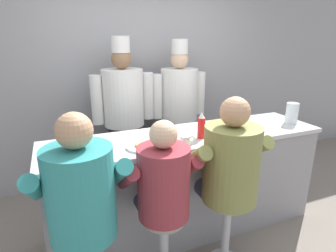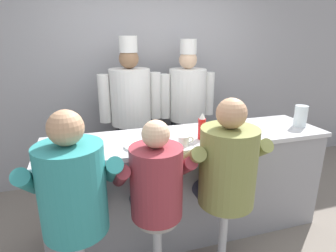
{
  "view_description": "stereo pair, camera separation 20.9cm",
  "coord_description": "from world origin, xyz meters",
  "px_view_note": "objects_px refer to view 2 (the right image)",
  "views": [
    {
      "loc": [
        -1.1,
        -1.87,
        1.88
      ],
      "look_at": [
        -0.21,
        0.3,
        1.13
      ],
      "focal_mm": 30.0,
      "sensor_mm": 36.0,
      "label": 1
    },
    {
      "loc": [
        -0.9,
        -1.94,
        1.88
      ],
      "look_at": [
        -0.21,
        0.3,
        1.13
      ],
      "focal_mm": 30.0,
      "sensor_mm": 36.0,
      "label": 2
    }
  ],
  "objects_px": {
    "water_pitcher_clear": "(301,116)",
    "cook_in_whites_far": "(187,107)",
    "mustard_bottle_yellow": "(228,127)",
    "diner_seated_teal": "(73,191)",
    "ketchup_bottle_red": "(202,127)",
    "diner_seated_olive": "(225,169)",
    "coffee_mug_white": "(184,141)",
    "diner_seated_maroon": "(155,186)",
    "hot_sauce_bottle_orange": "(240,125)",
    "cook_in_whites_near": "(131,110)",
    "cereal_bowl": "(92,150)",
    "breakfast_plate": "(139,145)",
    "coffee_mug_tan": "(159,132)"
  },
  "relations": [
    {
      "from": "breakfast_plate",
      "to": "diner_seated_teal",
      "type": "distance_m",
      "value": 0.65
    },
    {
      "from": "breakfast_plate",
      "to": "coffee_mug_white",
      "type": "height_order",
      "value": "coffee_mug_white"
    },
    {
      "from": "ketchup_bottle_red",
      "to": "mustard_bottle_yellow",
      "type": "bearing_deg",
      "value": -20.36
    },
    {
      "from": "coffee_mug_tan",
      "to": "diner_seated_maroon",
      "type": "distance_m",
      "value": 0.64
    },
    {
      "from": "diner_seated_teal",
      "to": "cook_in_whites_far",
      "type": "distance_m",
      "value": 2.05
    },
    {
      "from": "hot_sauce_bottle_orange",
      "to": "diner_seated_teal",
      "type": "height_order",
      "value": "diner_seated_teal"
    },
    {
      "from": "coffee_mug_white",
      "to": "cook_in_whites_near",
      "type": "distance_m",
      "value": 1.21
    },
    {
      "from": "diner_seated_teal",
      "to": "diner_seated_olive",
      "type": "xyz_separation_m",
      "value": [
        1.12,
        0.0,
        0.0
      ]
    },
    {
      "from": "water_pitcher_clear",
      "to": "cook_in_whites_far",
      "type": "bearing_deg",
      "value": 127.43
    },
    {
      "from": "cook_in_whites_near",
      "to": "cook_in_whites_far",
      "type": "relative_size",
      "value": 1.02
    },
    {
      "from": "diner_seated_teal",
      "to": "mustard_bottle_yellow",
      "type": "bearing_deg",
      "value": 13.84
    },
    {
      "from": "mustard_bottle_yellow",
      "to": "diner_seated_olive",
      "type": "bearing_deg",
      "value": -119.32
    },
    {
      "from": "hot_sauce_bottle_orange",
      "to": "diner_seated_olive",
      "type": "height_order",
      "value": "diner_seated_olive"
    },
    {
      "from": "water_pitcher_clear",
      "to": "mustard_bottle_yellow",
      "type": "bearing_deg",
      "value": -171.9
    },
    {
      "from": "breakfast_plate",
      "to": "diner_seated_maroon",
      "type": "distance_m",
      "value": 0.42
    },
    {
      "from": "mustard_bottle_yellow",
      "to": "coffee_mug_tan",
      "type": "xyz_separation_m",
      "value": [
        -0.55,
        0.25,
        -0.07
      ]
    },
    {
      "from": "coffee_mug_white",
      "to": "diner_seated_olive",
      "type": "bearing_deg",
      "value": -52.04
    },
    {
      "from": "coffee_mug_tan",
      "to": "diner_seated_olive",
      "type": "bearing_deg",
      "value": -56.93
    },
    {
      "from": "cereal_bowl",
      "to": "diner_seated_olive",
      "type": "height_order",
      "value": "diner_seated_olive"
    },
    {
      "from": "diner_seated_teal",
      "to": "diner_seated_olive",
      "type": "distance_m",
      "value": 1.12
    },
    {
      "from": "water_pitcher_clear",
      "to": "cook_in_whites_near",
      "type": "height_order",
      "value": "cook_in_whites_near"
    },
    {
      "from": "coffee_mug_white",
      "to": "diner_seated_teal",
      "type": "height_order",
      "value": "diner_seated_teal"
    },
    {
      "from": "ketchup_bottle_red",
      "to": "diner_seated_teal",
      "type": "relative_size",
      "value": 0.16
    },
    {
      "from": "hot_sauce_bottle_orange",
      "to": "mustard_bottle_yellow",
      "type": "bearing_deg",
      "value": -147.32
    },
    {
      "from": "diner_seated_teal",
      "to": "diner_seated_olive",
      "type": "relative_size",
      "value": 1.0
    },
    {
      "from": "breakfast_plate",
      "to": "diner_seated_teal",
      "type": "height_order",
      "value": "diner_seated_teal"
    },
    {
      "from": "ketchup_bottle_red",
      "to": "diner_seated_maroon",
      "type": "distance_m",
      "value": 0.72
    },
    {
      "from": "coffee_mug_white",
      "to": "coffee_mug_tan",
      "type": "distance_m",
      "value": 0.31
    },
    {
      "from": "diner_seated_teal",
      "to": "diner_seated_olive",
      "type": "height_order",
      "value": "diner_seated_olive"
    },
    {
      "from": "cereal_bowl",
      "to": "diner_seated_maroon",
      "type": "distance_m",
      "value": 0.58
    },
    {
      "from": "diner_seated_maroon",
      "to": "breakfast_plate",
      "type": "bearing_deg",
      "value": 95.64
    },
    {
      "from": "diner_seated_maroon",
      "to": "diner_seated_teal",
      "type": "bearing_deg",
      "value": 179.39
    },
    {
      "from": "coffee_mug_tan",
      "to": "diner_seated_olive",
      "type": "xyz_separation_m",
      "value": [
        0.37,
        -0.57,
        -0.15
      ]
    },
    {
      "from": "coffee_mug_white",
      "to": "coffee_mug_tan",
      "type": "xyz_separation_m",
      "value": [
        -0.14,
        0.27,
        -0.0
      ]
    },
    {
      "from": "diner_seated_teal",
      "to": "cook_in_whites_far",
      "type": "height_order",
      "value": "cook_in_whites_far"
    },
    {
      "from": "mustard_bottle_yellow",
      "to": "hot_sauce_bottle_orange",
      "type": "distance_m",
      "value": 0.25
    },
    {
      "from": "diner_seated_maroon",
      "to": "cook_in_whites_near",
      "type": "distance_m",
      "value": 1.5
    },
    {
      "from": "diner_seated_olive",
      "to": "cook_in_whites_far",
      "type": "relative_size",
      "value": 0.79
    },
    {
      "from": "mustard_bottle_yellow",
      "to": "breakfast_plate",
      "type": "distance_m",
      "value": 0.79
    },
    {
      "from": "hot_sauce_bottle_orange",
      "to": "diner_seated_teal",
      "type": "xyz_separation_m",
      "value": [
        -1.51,
        -0.45,
        -0.18
      ]
    },
    {
      "from": "diner_seated_teal",
      "to": "diner_seated_maroon",
      "type": "relative_size",
      "value": 1.08
    },
    {
      "from": "mustard_bottle_yellow",
      "to": "hot_sauce_bottle_orange",
      "type": "relative_size",
      "value": 1.69
    },
    {
      "from": "ketchup_bottle_red",
      "to": "diner_seated_olive",
      "type": "bearing_deg",
      "value": -85.72
    },
    {
      "from": "mustard_bottle_yellow",
      "to": "diner_seated_teal",
      "type": "height_order",
      "value": "diner_seated_teal"
    },
    {
      "from": "mustard_bottle_yellow",
      "to": "coffee_mug_tan",
      "type": "distance_m",
      "value": 0.61
    },
    {
      "from": "diner_seated_maroon",
      "to": "water_pitcher_clear",
      "type": "bearing_deg",
      "value": 15.55
    },
    {
      "from": "diner_seated_olive",
      "to": "cook_in_whites_near",
      "type": "xyz_separation_m",
      "value": [
        -0.47,
        1.48,
        0.14
      ]
    },
    {
      "from": "coffee_mug_white",
      "to": "diner_seated_maroon",
      "type": "height_order",
      "value": "diner_seated_maroon"
    },
    {
      "from": "coffee_mug_white",
      "to": "cook_in_whites_far",
      "type": "xyz_separation_m",
      "value": [
        0.49,
        1.21,
        -0.03
      ]
    },
    {
      "from": "hot_sauce_bottle_orange",
      "to": "breakfast_plate",
      "type": "relative_size",
      "value": 0.58
    }
  ]
}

